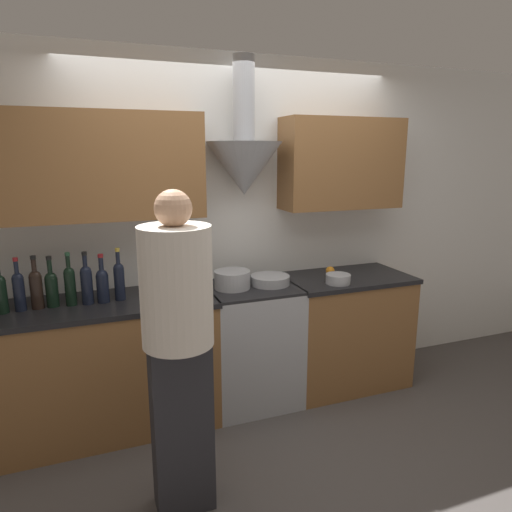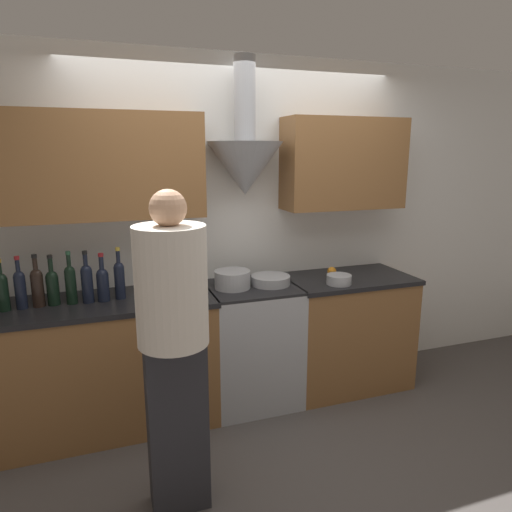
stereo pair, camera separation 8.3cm
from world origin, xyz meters
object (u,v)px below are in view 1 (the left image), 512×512
Objects in this scene: stock_pot at (232,280)px; wine_bottle_2 at (0,292)px; wine_bottle_9 at (119,279)px; saucepan at (338,279)px; person_foreground_left at (179,343)px; wine_bottle_5 at (52,287)px; wine_bottle_3 at (19,289)px; wine_bottle_4 at (36,287)px; wine_bottle_6 at (70,284)px; mixing_bowl at (270,280)px; orange_fruit at (330,271)px; stove_range at (251,343)px; wine_bottle_7 at (87,283)px; wine_bottle_8 at (102,283)px.

wine_bottle_2 is at bearing -179.90° from stock_pot.
wine_bottle_9 reaches higher than saucepan.
stock_pot is 1.07m from person_foreground_left.
person_foreground_left reaches higher than wine_bottle_5.
wine_bottle_3 is 0.10m from wine_bottle_4.
wine_bottle_3 is 0.30m from wine_bottle_6.
mixing_bowl is 0.56m from orange_fruit.
saucepan is 0.11× the size of person_foreground_left.
stove_range is 4.95× the size of saucepan.
person_foreground_left is (-0.72, -0.91, 0.49)m from stove_range.
person_foreground_left is (-0.57, -0.90, -0.04)m from stock_pot.
wine_bottle_9 is at bearing -0.92° from wine_bottle_5.
wine_bottle_4 reaches higher than orange_fruit.
wine_bottle_7 is at bearing -1.18° from wine_bottle_3.
stock_pot is 0.89× the size of mixing_bowl.
wine_bottle_2 is at bearing -178.53° from wine_bottle_6.
stock_pot is (-0.15, -0.00, 0.52)m from stove_range.
wine_bottle_5 reaches higher than stove_range.
mixing_bowl is 0.17× the size of person_foreground_left.
saucepan is 1.54m from person_foreground_left.
wine_bottle_7 is (0.30, -0.02, 0.00)m from wine_bottle_4.
wine_bottle_6 is (0.11, -0.01, 0.01)m from wine_bottle_5.
wine_bottle_7 reaches higher than stove_range.
wine_bottle_5 is 1.78× the size of saucepan.
wine_bottle_8 is (0.31, -0.02, -0.00)m from wine_bottle_5.
wine_bottle_9 reaches higher than wine_bottle_6.
stock_pot is (0.79, -0.01, -0.08)m from wine_bottle_9.
wine_bottle_7 reaches higher than wine_bottle_4.
wine_bottle_6 is 1.34× the size of stock_pot.
wine_bottle_9 reaches higher than wine_bottle_3.
wine_bottle_3 is 0.96× the size of wine_bottle_9.
orange_fruit is at bearing 7.54° from mixing_bowl.
wine_bottle_2 is at bearing -174.90° from wine_bottle_3.
wine_bottle_4 reaches higher than saucepan.
mixing_bowl is (1.29, -0.01, -0.11)m from wine_bottle_7.
wine_bottle_2 reaches higher than saucepan.
stock_pot is 0.30m from mixing_bowl.
wine_bottle_6 reaches higher than wine_bottle_8.
wine_bottle_2 is 1.29m from person_foreground_left.
stock_pot is 0.85m from orange_fruit.
wine_bottle_3 reaches higher than stock_pot.
wine_bottle_2 is at bearing -175.45° from wine_bottle_5.
wine_bottle_5 is at bearing -178.72° from orange_fruit.
wine_bottle_4 reaches higher than stove_range.
wine_bottle_5 reaches higher than orange_fruit.
person_foreground_left reaches higher than wine_bottle_2.
wine_bottle_8 is at bearing -0.44° from wine_bottle_7.
wine_bottle_5 reaches higher than wine_bottle_8.
orange_fruit reaches higher than mixing_bowl.
stove_range is at bearing 0.27° from wine_bottle_8.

